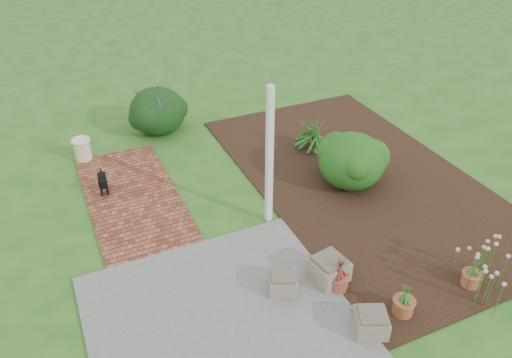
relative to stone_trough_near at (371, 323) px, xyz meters
name	(u,v)px	position (x,y,z in m)	size (l,w,h in m)	color
ground	(255,228)	(-0.48, 2.64, -0.18)	(80.00, 80.00, 0.00)	#27611E
concrete_patio	(224,325)	(-1.73, 0.89, -0.16)	(3.50, 3.50, 0.04)	slate
brick_path	(133,196)	(-2.18, 4.39, -0.16)	(1.60, 3.50, 0.04)	brown
garden_bed	(361,179)	(2.02, 3.14, -0.16)	(4.00, 7.00, 0.03)	black
veranda_post	(269,158)	(-0.18, 2.74, 1.07)	(0.10, 0.10, 2.50)	white
stone_trough_near	(371,323)	(0.00, 0.00, 0.00)	(0.41, 0.41, 0.28)	#7C6D5C
stone_trough_mid	(283,283)	(-0.72, 1.14, -0.01)	(0.39, 0.39, 0.26)	gray
stone_trough_far	(329,270)	(0.00, 1.06, 0.03)	(0.49, 0.49, 0.33)	gray
black_dog	(102,181)	(-2.63, 4.70, 0.13)	(0.18, 0.52, 0.45)	black
cream_ceramic_urn	(83,149)	(-2.78, 6.12, 0.08)	(0.33, 0.33, 0.44)	beige
evergreen_shrub	(352,160)	(1.71, 3.09, 0.38)	(1.24, 1.24, 1.06)	#0B4013
agapanthus_clump_back	(339,150)	(1.80, 3.64, 0.28)	(0.95, 0.95, 0.86)	#193C0D
agapanthus_clump_front	(312,131)	(1.71, 4.58, 0.27)	(0.93, 0.93, 0.83)	#1D4311
pink_flower_patch	(498,267)	(2.12, -0.05, 0.21)	(1.13, 1.13, 0.72)	#113D0F
terracotta_pot_bronze	(339,281)	(0.04, 0.85, -0.03)	(0.29, 0.29, 0.23)	#9A4934
terracotta_pot_small_left	(471,279)	(1.84, 0.09, -0.04)	(0.27, 0.27, 0.22)	#B0553B
terracotta_pot_small_right	(403,306)	(0.59, 0.08, -0.03)	(0.28, 0.28, 0.24)	#975133
purple_flowering_bush	(157,110)	(-1.02, 6.74, 0.35)	(1.25, 1.25, 1.06)	black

